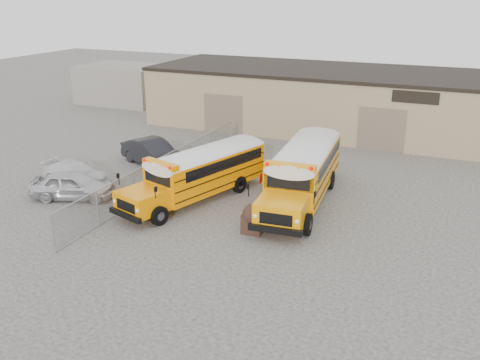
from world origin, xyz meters
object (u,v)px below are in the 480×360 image
at_px(school_bus_right, 324,139).
at_px(car_dark, 153,153).
at_px(tarp_bundle, 253,218).
at_px(car_white, 76,173).
at_px(school_bus_left, 266,148).
at_px(car_silver, 73,185).

distance_m(school_bus_right, car_dark, 10.82).
relative_size(school_bus_right, car_dark, 2.07).
bearing_deg(tarp_bundle, car_dark, 145.27).
relative_size(school_bus_right, tarp_bundle, 7.34).
relative_size(tarp_bundle, car_white, 0.33).
relative_size(school_bus_left, car_silver, 2.15).
bearing_deg(car_silver, car_dark, -28.13).
bearing_deg(car_white, tarp_bundle, -93.52).
bearing_deg(school_bus_left, school_bus_right, 43.36).
bearing_deg(car_silver, school_bus_right, -65.54).
bearing_deg(car_white, school_bus_left, -50.17).
bearing_deg(school_bus_left, car_dark, -167.30).
height_order(tarp_bundle, car_white, tarp_bundle).
xyz_separation_m(school_bus_left, car_white, (-9.34, -6.23, -0.95)).
distance_m(car_silver, car_white, 2.46).
relative_size(school_bus_right, car_silver, 2.35).
relative_size(tarp_bundle, car_dark, 0.28).
relative_size(school_bus_right, car_white, 2.45).
bearing_deg(school_bus_right, car_silver, -134.56).
xyz_separation_m(school_bus_left, school_bus_right, (2.85, 2.69, 0.16)).
bearing_deg(tarp_bundle, car_silver, 179.72).
bearing_deg(car_dark, car_white, 176.69).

